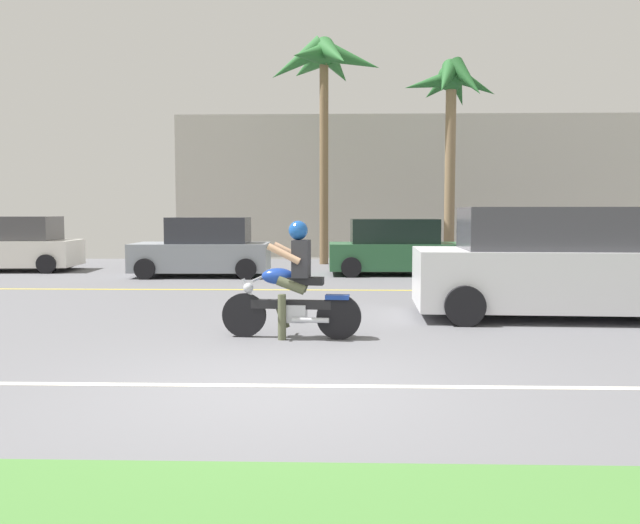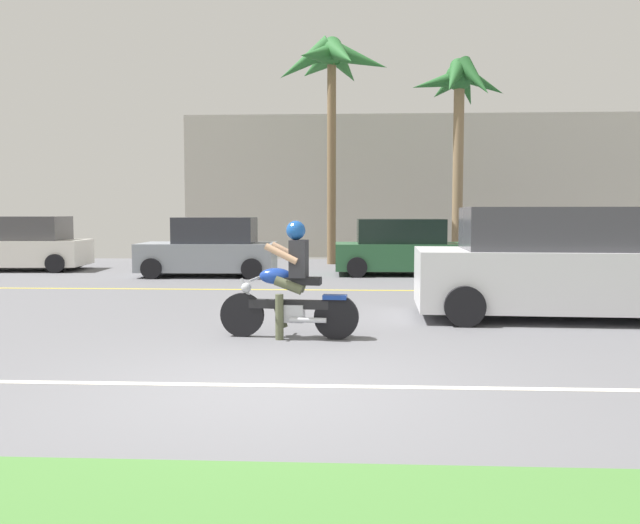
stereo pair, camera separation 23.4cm
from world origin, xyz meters
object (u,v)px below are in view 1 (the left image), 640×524
parked_car_3 (610,250)px  palm_tree_1 (323,68)px  suv_nearby (565,264)px  parked_car_2 (400,249)px  palm_tree_0 (451,96)px  parked_car_0 (12,246)px  parked_car_1 (204,249)px  motorcyclist (292,289)px

parked_car_3 → palm_tree_1: (-8.33, 3.49, 5.92)m
suv_nearby → parked_car_3: suv_nearby is taller
parked_car_3 → palm_tree_1: bearing=157.2°
parked_car_2 → palm_tree_0: (1.94, 3.09, 4.85)m
parked_car_0 → parked_car_2: bearing=-3.9°
suv_nearby → parked_car_1: size_ratio=1.36×
suv_nearby → parked_car_3: size_ratio=1.14×
parked_car_1 → parked_car_3: size_ratio=0.84×
parked_car_0 → parked_car_2: parked_car_0 is taller
palm_tree_1 → parked_car_0: bearing=-162.7°
palm_tree_0 → motorcyclist: bearing=-109.0°
parked_car_1 → parked_car_2: bearing=6.8°
parked_car_1 → palm_tree_0: (7.44, 3.75, 4.83)m
parked_car_0 → motorcyclist: bearing=-47.9°
parked_car_3 → palm_tree_0: palm_tree_0 is taller
parked_car_2 → motorcyclist: bearing=-104.2°
parked_car_2 → palm_tree_0: 6.07m
motorcyclist → parked_car_3: size_ratio=0.44×
motorcyclist → parked_car_0: motorcyclist is taller
parked_car_2 → palm_tree_1: 7.33m
parked_car_2 → palm_tree_1: bearing=121.7°
motorcyclist → palm_tree_0: bearing=71.0°
parked_car_2 → parked_car_0: bearing=176.1°
motorcyclist → parked_car_1: size_ratio=0.53×
palm_tree_0 → palm_tree_1: 4.40m
motorcyclist → suv_nearby: (4.46, 1.92, 0.21)m
parked_car_0 → palm_tree_1: bearing=17.3°
parked_car_3 → palm_tree_1: 10.80m
parked_car_0 → palm_tree_0: palm_tree_0 is taller
parked_car_1 → parked_car_2: parked_car_1 is taller
motorcyclist → parked_car_1: motorcyclist is taller
palm_tree_1 → parked_car_2: bearing=-58.3°
parked_car_0 → palm_tree_1: size_ratio=0.53×
suv_nearby → parked_car_0: size_ratio=1.25×
motorcyclist → palm_tree_0: 14.19m
parked_car_0 → parked_car_1: 6.35m
motorcyclist → parked_car_3: motorcyclist is taller
palm_tree_0 → parked_car_1: bearing=-153.3°
parked_car_0 → parked_car_1: size_ratio=1.09×
parked_car_3 → parked_car_2: bearing=-178.0°
suv_nearby → parked_car_1: 10.26m
suv_nearby → parked_car_0: suv_nearby is taller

